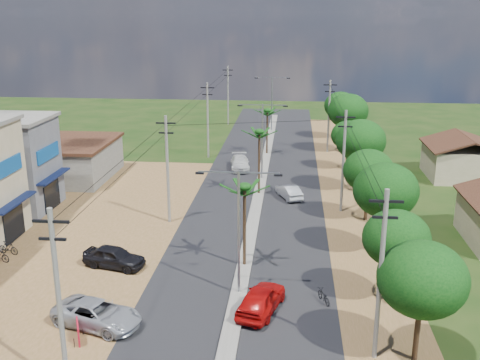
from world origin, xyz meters
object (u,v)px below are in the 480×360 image
object	(u,v)px
car_parked_silver	(97,315)
roadside_sign	(78,332)
car_silver_mid	(289,192)
car_parked_dark	(114,257)
moto_rider_east	(324,297)
car_red_near	(261,300)
car_white_far	(240,163)

from	to	relation	value
car_parked_silver	roadside_sign	distance (m)	1.68
car_silver_mid	car_parked_dark	size ratio (longest dim) A/B	0.89
car_parked_dark	moto_rider_east	bearing A→B (deg)	-91.04
moto_rider_east	car_silver_mid	bearing A→B (deg)	-105.72
moto_rider_east	roadside_sign	xyz separation A→B (m)	(-13.20, -5.42, 0.16)
roadside_sign	car_red_near	bearing A→B (deg)	-1.18
car_silver_mid	car_parked_dark	xyz separation A→B (m)	(-11.78, -16.11, 0.10)
car_parked_silver	roadside_sign	size ratio (longest dim) A/B	3.97
car_red_near	car_parked_silver	size ratio (longest dim) A/B	0.91
car_red_near	car_parked_silver	bearing A→B (deg)	30.99
car_red_near	moto_rider_east	bearing A→B (deg)	-143.16
car_parked_dark	roadside_sign	bearing A→B (deg)	-161.02
car_red_near	car_silver_mid	world-z (taller)	car_red_near
car_silver_mid	moto_rider_east	distance (m)	19.87
car_silver_mid	car_parked_dark	world-z (taller)	car_parked_dark
car_red_near	roadside_sign	world-z (taller)	car_red_near
car_parked_silver	car_white_far	bearing A→B (deg)	9.45
car_parked_dark	car_white_far	bearing A→B (deg)	-0.14
car_silver_mid	roadside_sign	xyz separation A→B (m)	(-10.89, -25.16, -0.07)
car_white_far	car_parked_silver	distance (m)	33.67
car_parked_dark	moto_rider_east	xyz separation A→B (m)	(14.09, -3.62, -0.33)
car_red_near	roadside_sign	size ratio (longest dim) A/B	3.61
moto_rider_east	roadside_sign	world-z (taller)	roadside_sign
car_parked_dark	car_parked_silver	bearing A→B (deg)	-156.07
car_red_near	moto_rider_east	xyz separation A→B (m)	(3.70, 1.41, -0.39)
car_red_near	car_silver_mid	bearing A→B (deg)	-77.81
car_silver_mid	roadside_sign	world-z (taller)	car_silver_mid
car_silver_mid	moto_rider_east	bearing A→B (deg)	73.98
car_parked_silver	roadside_sign	world-z (taller)	car_parked_silver
moto_rider_east	roadside_sign	distance (m)	14.27
roadside_sign	car_silver_mid	bearing A→B (deg)	42.52
car_parked_silver	moto_rider_east	size ratio (longest dim) A/B	3.30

